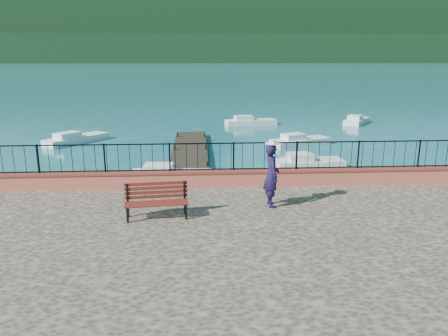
{
  "coord_description": "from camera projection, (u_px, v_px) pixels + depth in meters",
  "views": [
    {
      "loc": [
        -1.54,
        -10.93,
        5.69
      ],
      "look_at": [
        -0.74,
        2.0,
        2.3
      ],
      "focal_mm": 35.0,
      "sensor_mm": 36.0,
      "label": 1
    }
  ],
  "objects": [
    {
      "name": "park_bench",
      "position": [
        157.0,
        208.0,
        12.29
      ],
      "size": [
        1.82,
        0.75,
        0.98
      ],
      "rotation": [
        0.0,
        0.0,
        0.1
      ],
      "color": "black",
      "rests_on": "promenade"
    },
    {
      "name": "boat_2",
      "position": [
        301.0,
        139.0,
        28.03
      ],
      "size": [
        4.06,
        2.58,
        0.8
      ],
      "primitive_type": "cube",
      "rotation": [
        0.0,
        0.0,
        0.36
      ],
      "color": "silver",
      "rests_on": "ground"
    },
    {
      "name": "boat_3",
      "position": [
        76.0,
        137.0,
        28.8
      ],
      "size": [
        3.76,
        4.17,
        0.8
      ],
      "primitive_type": "cube",
      "rotation": [
        0.0,
        0.0,
        0.88
      ],
      "color": "white",
      "rests_on": "ground"
    },
    {
      "name": "dock",
      "position": [
        189.0,
        160.0,
        23.51
      ],
      "size": [
        2.0,
        16.0,
        0.3
      ],
      "primitive_type": "cube",
      "color": "#2D231C",
      "rests_on": "ground"
    },
    {
      "name": "boat_1",
      "position": [
        309.0,
        160.0,
        22.41
      ],
      "size": [
        3.59,
        1.57,
        0.8
      ],
      "primitive_type": "cube",
      "rotation": [
        0.0,
        0.0,
        0.08
      ],
      "color": "silver",
      "rests_on": "ground"
    },
    {
      "name": "companion_hill",
      "position": [
        367.0,
        58.0,
        565.89
      ],
      "size": [
        448.0,
        384.0,
        180.0
      ],
      "primitive_type": "ellipsoid",
      "color": "#142D23",
      "rests_on": "ground"
    },
    {
      "name": "hat",
      "position": [
        273.0,
        142.0,
        12.83
      ],
      "size": [
        0.44,
        0.44,
        0.12
      ],
      "primitive_type": "cylinder",
      "color": "silver",
      "rests_on": "person"
    },
    {
      "name": "ground",
      "position": [
        255.0,
        266.0,
        12.08
      ],
      "size": [
        2000.0,
        2000.0,
        0.0
      ],
      "primitive_type": "plane",
      "color": "#19596B",
      "rests_on": "ground"
    },
    {
      "name": "boat_5",
      "position": [
        357.0,
        119.0,
        36.64
      ],
      "size": [
        2.99,
        3.43,
        0.8
      ],
      "primitive_type": "cube",
      "rotation": [
        0.0,
        0.0,
        0.94
      ],
      "color": "silver",
      "rests_on": "ground"
    },
    {
      "name": "person",
      "position": [
        272.0,
        175.0,
        13.09
      ],
      "size": [
        0.51,
        0.74,
        1.93
      ],
      "primitive_type": "imported",
      "rotation": [
        0.0,
        0.0,
        1.65
      ],
      "color": "black",
      "rests_on": "promenade"
    },
    {
      "name": "boat_0",
      "position": [
        171.0,
        172.0,
        20.12
      ],
      "size": [
        3.79,
        1.52,
        0.8
      ],
      "primitive_type": "cube",
      "rotation": [
        0.0,
        0.0,
        -0.06
      ],
      "color": "white",
      "rests_on": "ground"
    },
    {
      "name": "parapet",
      "position": [
        242.0,
        178.0,
        15.28
      ],
      "size": [
        28.0,
        0.46,
        0.58
      ],
      "primitive_type": "cube",
      "color": "#C15846",
      "rests_on": "promenade"
    },
    {
      "name": "railing",
      "position": [
        242.0,
        157.0,
        15.08
      ],
      "size": [
        27.0,
        0.05,
        0.95
      ],
      "primitive_type": "cube",
      "color": "black",
      "rests_on": "parapet"
    },
    {
      "name": "boat_4",
      "position": [
        251.0,
        120.0,
        36.02
      ],
      "size": [
        4.32,
        1.98,
        0.8
      ],
      "primitive_type": "cube",
      "rotation": [
        0.0,
        0.0,
        0.17
      ],
      "color": "silver",
      "rests_on": "ground"
    },
    {
      "name": "foothills",
      "position": [
        198.0,
        33.0,
        354.08
      ],
      "size": [
        900.0,
        120.0,
        44.0
      ],
      "primitive_type": "cube",
      "color": "black",
      "rests_on": "ground"
    },
    {
      "name": "far_forest",
      "position": [
        198.0,
        49.0,
        299.45
      ],
      "size": [
        900.0,
        60.0,
        18.0
      ],
      "primitive_type": "cube",
      "color": "black",
      "rests_on": "ground"
    }
  ]
}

